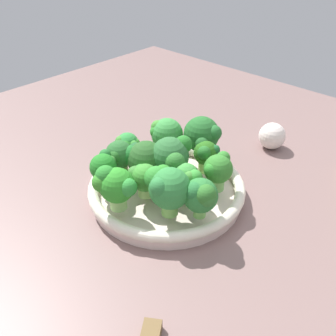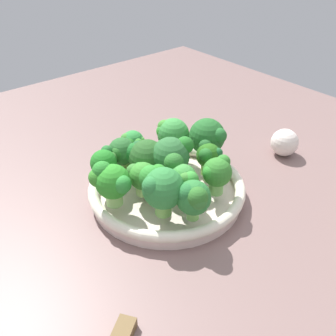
{
  "view_description": "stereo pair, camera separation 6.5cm",
  "coord_description": "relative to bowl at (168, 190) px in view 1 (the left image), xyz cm",
  "views": [
    {
      "loc": [
        -36.59,
        -37.44,
        42.35
      ],
      "look_at": [
        2.97,
        -0.34,
        6.26
      ],
      "focal_mm": 42.04,
      "sensor_mm": 36.0,
      "label": 1
    },
    {
      "loc": [
        -31.86,
        -41.91,
        42.35
      ],
      "look_at": [
        2.97,
        -0.34,
        6.26
      ],
      "focal_mm": 42.04,
      "sensor_mm": 36.0,
      "label": 2
    }
  ],
  "objects": [
    {
      "name": "bowl",
      "position": [
        0.0,
        0.0,
        0.0
      ],
      "size": [
        26.9,
        26.9,
        3.26
      ],
      "color": "beige",
      "rests_on": "ground_plane"
    },
    {
      "name": "broccoli_floret_11",
      "position": [
        -8.07,
        6.63,
        5.62
      ],
      "size": [
        4.59,
        4.44,
        6.39
      ],
      "color": "#8AC86A",
      "rests_on": "bowl"
    },
    {
      "name": "broccoli_floret_7",
      "position": [
        7.07,
        -2.27,
        5.28
      ],
      "size": [
        4.76,
        4.67,
        5.98
      ],
      "color": "#92CD59",
      "rests_on": "bowl"
    },
    {
      "name": "broccoli_floret_12",
      "position": [
        10.24,
        1.14,
        6.47
      ],
      "size": [
        6.64,
        7.1,
        8.17
      ],
      "color": "#90D667",
      "rests_on": "bowl"
    },
    {
      "name": "broccoli_floret_2",
      "position": [
        -2.91,
        -9.57,
        5.68
      ],
      "size": [
        5.66,
        5.64,
        6.52
      ],
      "color": "#78C058",
      "rests_on": "bowl"
    },
    {
      "name": "broccoli_floret_4",
      "position": [
        -3.9,
        7.57,
        5.55
      ],
      "size": [
        5.18,
        4.82,
        6.6
      ],
      "color": "#88B757",
      "rests_on": "bowl"
    },
    {
      "name": "garlic_bulb",
      "position": [
        27.37,
        -3.95,
        1.1
      ],
      "size": [
        5.53,
        5.53,
        5.53
      ],
      "primitive_type": "sphere",
      "color": "silver",
      "rests_on": "ground_plane"
    },
    {
      "name": "broccoli_floret_0",
      "position": [
        4.27,
        -7.01,
        5.44
      ],
      "size": [
        5.22,
        4.76,
        6.41
      ],
      "color": "#76BB5D",
      "rests_on": "bowl"
    },
    {
      "name": "broccoli_floret_13",
      "position": [
        -4.86,
        0.72,
        4.8
      ],
      "size": [
        4.54,
        5.32,
        5.62
      ],
      "color": "#A2CF6F",
      "rests_on": "bowl"
    },
    {
      "name": "broccoli_floret_5",
      "position": [
        -5.81,
        -5.23,
        6.47
      ],
      "size": [
        6.59,
        7.39,
        7.91
      ],
      "color": "#75B351",
      "rests_on": "bowl"
    },
    {
      "name": "broccoli_floret_3",
      "position": [
        6.67,
        6.83,
        5.79
      ],
      "size": [
        5.92,
        5.92,
        7.16
      ],
      "color": "#99C761",
      "rests_on": "bowl"
    },
    {
      "name": "broccoli_floret_9",
      "position": [
        -10.28,
        1.26,
        5.94
      ],
      "size": [
        5.79,
        6.66,
        7.29
      ],
      "color": "#96CC6D",
      "rests_on": "bowl"
    },
    {
      "name": "broccoli_floret_6",
      "position": [
        0.98,
        0.04,
        6.43
      ],
      "size": [
        7.08,
        7.09,
        8.03
      ],
      "color": "#9CD268",
      "rests_on": "bowl"
    },
    {
      "name": "broccoli_floret_1",
      "position": [
        0.21,
        10.2,
        4.83
      ],
      "size": [
        4.17,
        4.57,
        5.5
      ],
      "color": "#83B151",
      "rests_on": "bowl"
    },
    {
      "name": "broccoli_floret_10",
      "position": [
        -0.8,
        -4.81,
        5.17
      ],
      "size": [
        4.47,
        5.31,
        5.96
      ],
      "color": "#79B34E",
      "rests_on": "bowl"
    },
    {
      "name": "broccoli_floret_8",
      "position": [
        -1.56,
        3.8,
        5.5
      ],
      "size": [
        6.44,
        7.36,
        7.05
      ],
      "color": "#82C462",
      "rests_on": "bowl"
    },
    {
      "name": "ground_plane",
      "position": [
        -2.97,
        0.34,
        -2.91
      ],
      "size": [
        130.0,
        130.0,
        2.5
      ],
      "primitive_type": "cube",
      "color": "#785D5A"
    }
  ]
}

